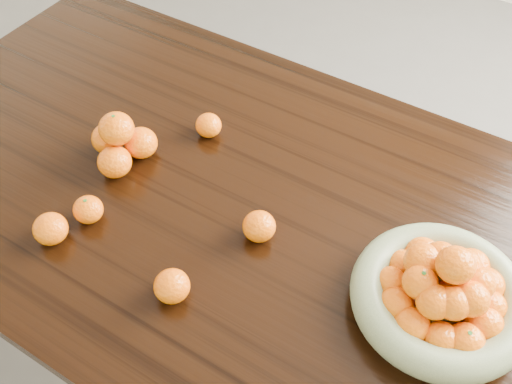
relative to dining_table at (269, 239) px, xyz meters
The scene contains 9 objects.
ground 0.66m from the dining_table, ahead, with size 5.00×5.00×0.00m, color #4F4E4B.
dining_table is the anchor object (origin of this frame).
fruit_bowl 0.41m from the dining_table, ahead, with size 0.33×0.33×0.17m.
orange_pyramid 0.41m from the dining_table, behind, with size 0.15×0.16×0.13m.
loose_orange_0 0.40m from the dining_table, 146.73° to the right, with size 0.06×0.06×0.06m, color orange.
loose_orange_1 0.47m from the dining_table, 140.24° to the right, with size 0.07×0.07×0.07m, color orange.
loose_orange_2 0.30m from the dining_table, 101.89° to the right, with size 0.07×0.07×0.07m, color orange.
loose_orange_3 0.31m from the dining_table, 151.67° to the left, with size 0.06×0.06×0.06m, color orange.
loose_orange_4 0.14m from the dining_table, 80.72° to the right, with size 0.07×0.07×0.06m, color orange.
Camera 1 is at (0.38, -0.67, 1.72)m, focal length 40.00 mm.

